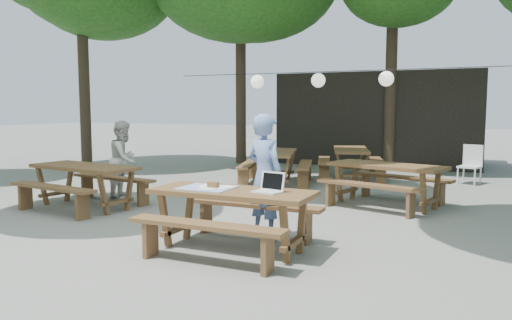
{
  "coord_description": "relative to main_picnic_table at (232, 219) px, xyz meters",
  "views": [
    {
      "loc": [
        3.44,
        -5.59,
        1.75
      ],
      "look_at": [
        0.69,
        0.46,
        1.05
      ],
      "focal_mm": 35.0,
      "sensor_mm": 36.0,
      "label": 1
    }
  ],
  "objects": [
    {
      "name": "ground",
      "position": [
        -0.69,
        0.24,
        -0.39
      ],
      "size": [
        80.0,
        80.0,
        0.0
      ],
      "primitive_type": "plane",
      "color": "slate",
      "rests_on": "ground"
    },
    {
      "name": "pavilion",
      "position": [
        -0.19,
        10.74,
        1.01
      ],
      "size": [
        6.0,
        3.0,
        2.8
      ],
      "primitive_type": "cube",
      "color": "black",
      "rests_on": "ground"
    },
    {
      "name": "main_picnic_table",
      "position": [
        0.0,
        0.0,
        0.0
      ],
      "size": [
        2.0,
        1.58,
        0.75
      ],
      "color": "#53391D",
      "rests_on": "ground"
    },
    {
      "name": "picnic_table_nw",
      "position": [
        -3.55,
        1.25,
        0.0
      ],
      "size": [
        2.1,
        1.83,
        0.75
      ],
      "rotation": [
        0.0,
        0.0,
        -0.14
      ],
      "color": "#53391D",
      "rests_on": "ground"
    },
    {
      "name": "picnic_table_ne",
      "position": [
        1.23,
        3.61,
        0.0
      ],
      "size": [
        2.27,
        2.05,
        0.75
      ],
      "rotation": [
        0.0,
        0.0,
        -0.29
      ],
      "color": "#53391D",
      "rests_on": "ground"
    },
    {
      "name": "picnic_table_far_w",
      "position": [
        -1.54,
        5.22,
        0.0
      ],
      "size": [
        2.05,
        2.27,
        0.75
      ],
      "rotation": [
        0.0,
        0.0,
        1.85
      ],
      "color": "#53391D",
      "rests_on": "ground"
    },
    {
      "name": "picnic_table_far_e",
      "position": [
        -0.18,
        6.72,
        0.0
      ],
      "size": [
        2.06,
        2.27,
        0.75
      ],
      "rotation": [
        0.0,
        0.0,
        1.86
      ],
      "color": "#53391D",
      "rests_on": "ground"
    },
    {
      "name": "woman",
      "position": [
        0.14,
        0.7,
        0.45
      ],
      "size": [
        0.72,
        0.6,
        1.67
      ],
      "primitive_type": "imported",
      "rotation": [
        0.0,
        0.0,
        2.75
      ],
      "color": "#718FCE",
      "rests_on": "ground"
    },
    {
      "name": "second_person",
      "position": [
        -3.65,
        2.43,
        0.36
      ],
      "size": [
        0.71,
        0.83,
        1.49
      ],
      "primitive_type": "imported",
      "rotation": [
        0.0,
        0.0,
        1.79
      ],
      "color": "silver",
      "rests_on": "ground"
    },
    {
      "name": "plastic_chair",
      "position": [
        2.52,
        7.0,
        -0.13
      ],
      "size": [
        0.55,
        0.55,
        0.9
      ],
      "rotation": [
        0.0,
        0.0,
        -0.3
      ],
      "color": "silver",
      "rests_on": "ground"
    },
    {
      "name": "laptop",
      "position": [
        0.48,
        0.04,
        0.42
      ],
      "size": [
        0.38,
        0.32,
        0.24
      ],
      "rotation": [
        0.0,
        0.0,
        -0.21
      ],
      "color": "white",
      "rests_on": "main_picnic_table"
    },
    {
      "name": "tabletop_clutter",
      "position": [
        -0.33,
        0.01,
        0.37
      ],
      "size": [
        0.66,
        0.55,
        0.08
      ],
      "color": "#3656B9",
      "rests_on": "main_picnic_table"
    },
    {
      "name": "paper_lanterns",
      "position": [
        -0.87,
        6.24,
        2.02
      ],
      "size": [
        9.0,
        0.34,
        0.38
      ],
      "color": "black",
      "rests_on": "ground"
    }
  ]
}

